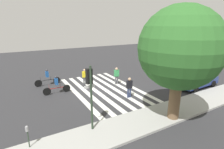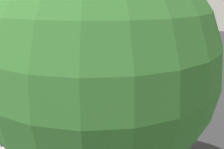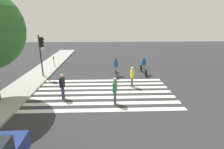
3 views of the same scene
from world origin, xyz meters
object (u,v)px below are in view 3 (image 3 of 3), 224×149
object	(u,v)px
cyclist_mid_street	(116,66)
pedestrian_adult_tall_backpack	(115,89)
parking_meter	(54,59)
pedestrian_adult_yellow_jacket	(62,85)
pedestrian_child_with_backpack	(132,76)
traffic_light	(41,48)
cyclist_near_curb	(144,65)

from	to	relation	value
cyclist_mid_street	pedestrian_adult_tall_backpack	bearing A→B (deg)	177.12
parking_meter	pedestrian_adult_tall_backpack	xyz separation A→B (m)	(-8.74, -6.22, -0.00)
pedestrian_adult_tall_backpack	cyclist_mid_street	bearing A→B (deg)	9.28
pedestrian_adult_yellow_jacket	pedestrian_child_with_backpack	distance (m)	5.32
traffic_light	pedestrian_adult_tall_backpack	size ratio (longest dim) A/B	2.22
pedestrian_adult_tall_backpack	cyclist_near_curb	distance (m)	6.90
parking_meter	pedestrian_child_with_backpack	xyz separation A→B (m)	(-5.89, -7.71, -0.07)
pedestrian_child_with_backpack	cyclist_near_curb	xyz separation A→B (m)	(3.31, -1.61, -0.04)
pedestrian_adult_tall_backpack	cyclist_near_curb	size ratio (longest dim) A/B	0.69
pedestrian_child_with_backpack	cyclist_mid_street	world-z (taller)	cyclist_mid_street
traffic_light	cyclist_mid_street	distance (m)	6.85
traffic_light	pedestrian_child_with_backpack	xyz separation A→B (m)	(-2.61, -7.68, -1.79)
cyclist_mid_street	cyclist_near_curb	xyz separation A→B (m)	(0.28, -2.70, 0.00)
pedestrian_adult_yellow_jacket	cyclist_near_curb	size ratio (longest dim) A/B	0.69
cyclist_mid_street	cyclist_near_curb	distance (m)	2.71
traffic_light	pedestrian_child_with_backpack	size ratio (longest dim) A/B	2.39
traffic_light	pedestrian_adult_yellow_jacket	bearing A→B (deg)	-149.14
cyclist_near_curb	pedestrian_child_with_backpack	bearing A→B (deg)	150.87
pedestrian_child_with_backpack	cyclist_mid_street	distance (m)	3.22
pedestrian_child_with_backpack	pedestrian_adult_tall_backpack	bearing A→B (deg)	-31.80
pedestrian_adult_tall_backpack	cyclist_mid_street	distance (m)	5.90
pedestrian_adult_tall_backpack	pedestrian_adult_yellow_jacket	bearing A→B (deg)	89.05
traffic_light	cyclist_near_curb	xyz separation A→B (m)	(0.71, -9.29, -1.83)
parking_meter	cyclist_near_curb	size ratio (longest dim) A/B	0.53
pedestrian_adult_tall_backpack	pedestrian_child_with_backpack	size ratio (longest dim) A/B	1.07
pedestrian_adult_tall_backpack	pedestrian_adult_yellow_jacket	distance (m)	3.55
traffic_light	pedestrian_adult_yellow_jacket	size ratio (longest dim) A/B	2.22
pedestrian_adult_yellow_jacket	pedestrian_child_with_backpack	bearing A→B (deg)	118.96
cyclist_near_curb	pedestrian_adult_yellow_jacket	bearing A→B (deg)	125.75
pedestrian_adult_yellow_jacket	cyclist_mid_street	size ratio (longest dim) A/B	0.73
parking_meter	pedestrian_adult_tall_backpack	world-z (taller)	pedestrian_adult_tall_backpack
traffic_light	cyclist_near_curb	distance (m)	9.49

